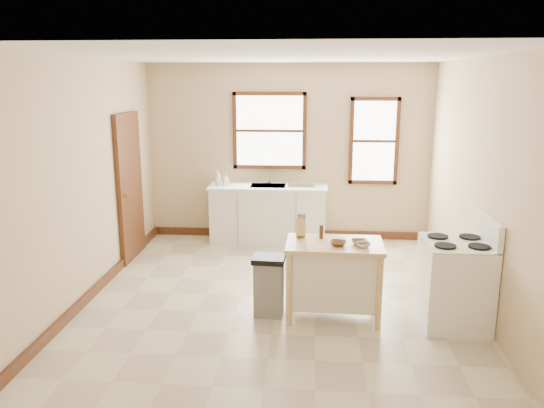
{
  "coord_description": "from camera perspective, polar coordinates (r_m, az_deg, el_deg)",
  "views": [
    {
      "loc": [
        0.38,
        -5.95,
        2.56
      ],
      "look_at": [
        -0.1,
        0.4,
        1.05
      ],
      "focal_mm": 35.0,
      "sensor_mm": 36.0,
      "label": 1
    }
  ],
  "objects": [
    {
      "name": "wall_back",
      "position": [
        8.53,
        1.76,
        5.53
      ],
      "size": [
        4.5,
        0.04,
        2.8
      ],
      "primitive_type": "cube",
      "color": "tan",
      "rests_on": "ground"
    },
    {
      "name": "sink_counter",
      "position": [
        8.44,
        -0.41,
        -1.05
      ],
      "size": [
        1.86,
        0.62,
        0.92
      ],
      "primitive_type": null,
      "color": "silver",
      "rests_on": "ground"
    },
    {
      "name": "bowl_b",
      "position": [
        5.71,
        9.41,
        -4.07
      ],
      "size": [
        0.21,
        0.21,
        0.04
      ],
      "primitive_type": "imported",
      "rotation": [
        0.0,
        0.0,
        0.16
      ],
      "color": "brown",
      "rests_on": "kitchen_island"
    },
    {
      "name": "window_main",
      "position": [
        8.49,
        -0.27,
        7.88
      ],
      "size": [
        1.17,
        0.06,
        1.22
      ],
      "primitive_type": null,
      "color": "#3C1C10",
      "rests_on": "wall_back"
    },
    {
      "name": "soap_bottle_b",
      "position": [
        8.36,
        -4.98,
        2.64
      ],
      "size": [
        0.11,
        0.11,
        0.19
      ],
      "primitive_type": "imported",
      "rotation": [
        0.0,
        0.0,
        0.42
      ],
      "color": "#B2B2B2",
      "rests_on": "sink_counter"
    },
    {
      "name": "floor",
      "position": [
        6.49,
        0.65,
        -9.9
      ],
      "size": [
        5.0,
        5.0,
        0.0
      ],
      "primitive_type": "plane",
      "color": "beige",
      "rests_on": "ground"
    },
    {
      "name": "bowl_a",
      "position": [
        5.64,
        7.14,
        -4.22
      ],
      "size": [
        0.21,
        0.21,
        0.04
      ],
      "primitive_type": "imported",
      "rotation": [
        0.0,
        0.0,
        -0.22
      ],
      "color": "brown",
      "rests_on": "kitchen_island"
    },
    {
      "name": "kitchen_island",
      "position": [
        5.87,
        6.63,
        -8.1
      ],
      "size": [
        1.05,
        0.68,
        0.85
      ],
      "primitive_type": null,
      "rotation": [
        0.0,
        0.0,
        -0.03
      ],
      "color": "tan",
      "rests_on": "ground"
    },
    {
      "name": "baseboard_back",
      "position": [
        8.79,
        1.69,
        -3.18
      ],
      "size": [
        4.5,
        0.04,
        0.12
      ],
      "primitive_type": "cube",
      "color": "#3C1C10",
      "rests_on": "ground"
    },
    {
      "name": "bowl_c",
      "position": [
        5.63,
        9.8,
        -4.34
      ],
      "size": [
        0.19,
        0.19,
        0.05
      ],
      "primitive_type": "imported",
      "rotation": [
        0.0,
        0.0,
        -0.32
      ],
      "color": "silver",
      "rests_on": "kitchen_island"
    },
    {
      "name": "knife_block",
      "position": [
        5.89,
        3.1,
        -2.58
      ],
      "size": [
        0.11,
        0.11,
        0.2
      ],
      "primitive_type": null,
      "rotation": [
        0.0,
        0.0,
        0.13
      ],
      "color": "tan",
      "rests_on": "kitchen_island"
    },
    {
      "name": "baseboard_left",
      "position": [
        6.95,
        -18.13,
        -8.42
      ],
      "size": [
        0.04,
        5.0,
        0.12
      ],
      "primitive_type": "cube",
      "color": "#3C1C10",
      "rests_on": "ground"
    },
    {
      "name": "soap_bottle_a",
      "position": [
        8.4,
        -5.85,
        2.84
      ],
      "size": [
        0.11,
        0.11,
        0.23
      ],
      "primitive_type": "imported",
      "rotation": [
        0.0,
        0.0,
        -0.3
      ],
      "color": "#B2B2B2",
      "rests_on": "sink_counter"
    },
    {
      "name": "trash_bin",
      "position": [
        5.9,
        -0.35,
        -8.78
      ],
      "size": [
        0.36,
        0.31,
        0.68
      ],
      "primitive_type": null,
      "rotation": [
        0.0,
        0.0,
        -0.05
      ],
      "color": "slate",
      "rests_on": "ground"
    },
    {
      "name": "gas_stove",
      "position": [
        5.94,
        19.11,
        -6.83
      ],
      "size": [
        0.73,
        0.74,
        1.17
      ],
      "primitive_type": null,
      "color": "white",
      "rests_on": "ground"
    },
    {
      "name": "door_left",
      "position": [
        7.84,
        -15.03,
        1.79
      ],
      "size": [
        0.06,
        0.9,
        2.1
      ],
      "primitive_type": "cube",
      "color": "#3C1C10",
      "rests_on": "ground"
    },
    {
      "name": "window_side",
      "position": [
        8.54,
        10.91,
        6.66
      ],
      "size": [
        0.77,
        0.06,
        1.37
      ],
      "primitive_type": null,
      "color": "#3C1C10",
      "rests_on": "wall_back"
    },
    {
      "name": "wall_left",
      "position": [
        6.6,
        -19.21,
        2.48
      ],
      "size": [
        0.04,
        5.0,
        2.8
      ],
      "primitive_type": "cube",
      "color": "tan",
      "rests_on": "ground"
    },
    {
      "name": "dish_rack",
      "position": [
        8.27,
        3.17,
        2.26
      ],
      "size": [
        0.48,
        0.41,
        0.1
      ],
      "primitive_type": null,
      "rotation": [
        0.0,
        0.0,
        0.27
      ],
      "color": "silver",
      "rests_on": "sink_counter"
    },
    {
      "name": "wall_right",
      "position": [
        6.34,
        21.43,
        1.87
      ],
      "size": [
        0.04,
        5.0,
        2.8
      ],
      "primitive_type": "cube",
      "color": "tan",
      "rests_on": "ground"
    },
    {
      "name": "ceiling",
      "position": [
        5.96,
        0.73,
        15.65
      ],
      "size": [
        5.0,
        5.0,
        0.0
      ],
      "primitive_type": "plane",
      "rotation": [
        3.14,
        0.0,
        0.0
      ],
      "color": "white",
      "rests_on": "ground"
    },
    {
      "name": "pepper_grinder",
      "position": [
        5.85,
        5.32,
        -2.99
      ],
      "size": [
        0.05,
        0.05,
        0.15
      ],
      "primitive_type": "cylinder",
      "rotation": [
        0.0,
        0.0,
        0.17
      ],
      "color": "#442712",
      "rests_on": "kitchen_island"
    },
    {
      "name": "faucet",
      "position": [
        8.49,
        -0.32,
        2.97
      ],
      "size": [
        0.03,
        0.03,
        0.22
      ],
      "primitive_type": "cylinder",
      "color": "silver",
      "rests_on": "sink_counter"
    }
  ]
}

